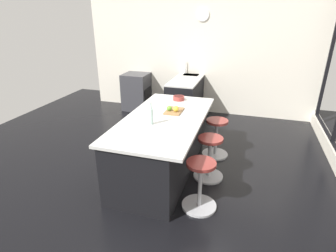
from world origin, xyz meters
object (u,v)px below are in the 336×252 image
(oven_range, at_px, (137,92))
(cutting_board, at_px, (174,111))
(stool_near_camera, at_px, (200,186))
(apple_yellow, at_px, (176,109))
(stool_by_window, at_px, (216,139))
(apple_green, at_px, (169,108))
(stool_middle, at_px, (209,159))
(kitchen_island, at_px, (162,144))
(water_bottle, at_px, (151,116))
(fruit_bowl, at_px, (179,98))

(oven_range, bearing_deg, cutting_board, 35.23)
(stool_near_camera, height_order, apple_yellow, apple_yellow)
(apple_yellow, bearing_deg, cutting_board, -136.60)
(stool_near_camera, bearing_deg, oven_range, -145.63)
(stool_by_window, distance_m, apple_green, 1.05)
(oven_range, bearing_deg, stool_middle, 41.08)
(stool_by_window, xyz_separation_m, stool_near_camera, (1.42, 0.00, 0.00))
(kitchen_island, bearing_deg, apple_yellow, 145.92)
(stool_by_window, bearing_deg, kitchen_island, -45.80)
(water_bottle, bearing_deg, fruit_bowl, 176.31)
(kitchen_island, distance_m, water_bottle, 0.64)
(stool_middle, xyz_separation_m, apple_yellow, (-0.23, -0.58, 0.64))
(oven_range, height_order, apple_yellow, apple_yellow)
(kitchen_island, height_order, stool_by_window, kitchen_island)
(cutting_board, bearing_deg, stool_near_camera, 32.26)
(fruit_bowl, bearing_deg, stool_middle, 39.33)
(stool_middle, xyz_separation_m, fruit_bowl, (-0.86, -0.70, 0.62))
(stool_middle, bearing_deg, kitchen_island, -90.00)
(cutting_board, relative_size, apple_green, 4.61)
(kitchen_island, distance_m, fruit_bowl, 0.98)
(kitchen_island, distance_m, apple_yellow, 0.57)
(oven_range, distance_m, fruit_bowl, 2.36)
(cutting_board, height_order, water_bottle, water_bottle)
(kitchen_island, bearing_deg, stool_near_camera, 45.80)
(kitchen_island, bearing_deg, fruit_bowl, 178.27)
(stool_near_camera, height_order, cutting_board, cutting_board)
(cutting_board, distance_m, fruit_bowl, 0.59)
(stool_by_window, xyz_separation_m, fruit_bowl, (-0.15, -0.70, 0.62))
(water_bottle, relative_size, fruit_bowl, 1.60)
(stool_by_window, distance_m, cutting_board, 0.96)
(oven_range, bearing_deg, fruit_bowl, 41.91)
(stool_near_camera, distance_m, water_bottle, 1.12)
(fruit_bowl, bearing_deg, cutting_board, 8.27)
(stool_middle, relative_size, cutting_board, 1.81)
(oven_range, xyz_separation_m, apple_yellow, (2.35, 1.67, 0.50))
(stool_near_camera, relative_size, apple_yellow, 7.29)
(water_bottle, bearing_deg, stool_near_camera, 62.54)
(stool_by_window, bearing_deg, water_bottle, -37.51)
(kitchen_island, xyz_separation_m, fruit_bowl, (-0.86, 0.03, 0.48))
(stool_middle, distance_m, water_bottle, 1.09)
(kitchen_island, xyz_separation_m, stool_middle, (0.00, 0.73, -0.14))
(stool_by_window, bearing_deg, apple_green, -55.23)
(stool_by_window, xyz_separation_m, stool_middle, (0.71, 0.00, 0.00))
(cutting_board, bearing_deg, kitchen_island, -22.49)
(oven_range, distance_m, water_bottle, 3.28)
(oven_range, xyz_separation_m, fruit_bowl, (1.72, 1.55, 0.48))
(oven_range, relative_size, fruit_bowl, 4.57)
(stool_by_window, relative_size, water_bottle, 2.08)
(stool_middle, height_order, water_bottle, water_bottle)
(oven_range, distance_m, cutting_board, 2.86)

